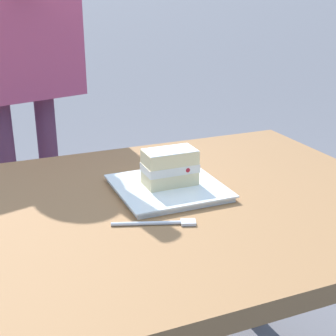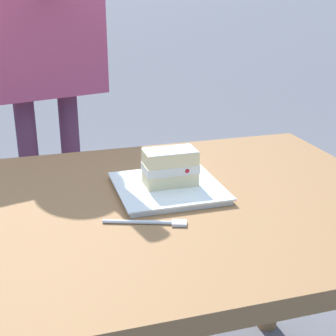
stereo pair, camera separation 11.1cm
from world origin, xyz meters
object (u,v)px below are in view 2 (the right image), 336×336
patio_table (96,250)px  dessert_fork (151,222)px  dessert_plate (168,188)px  cake_slice (170,167)px  diner_person (39,22)px

patio_table → dessert_fork: dessert_fork is taller
dessert_plate → cake_slice: bearing=-145.3°
dessert_plate → dessert_fork: size_ratio=1.46×
patio_table → cake_slice: (-0.19, -0.06, 0.16)m
dessert_plate → dessert_fork: bearing=61.9°
cake_slice → diner_person: (0.24, -0.79, 0.28)m
cake_slice → dessert_fork: 0.19m
cake_slice → dessert_fork: (0.09, 0.16, -0.05)m
diner_person → dessert_plate: bearing=106.1°
patio_table → diner_person: size_ratio=0.90×
dessert_plate → diner_person: (0.23, -0.79, 0.33)m
dessert_plate → patio_table: bearing=15.7°
patio_table → dessert_fork: bearing=134.5°
cake_slice → diner_person: 0.87m
patio_table → cake_slice: size_ratio=11.44×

